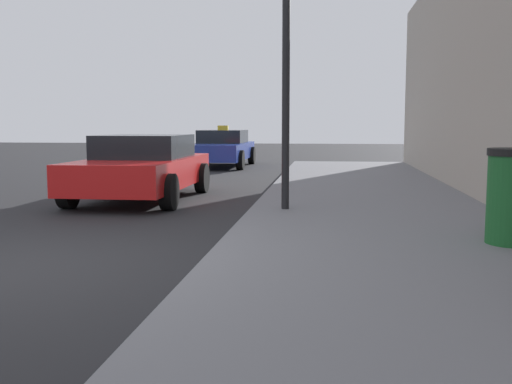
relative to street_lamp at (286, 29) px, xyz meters
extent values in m
plane|color=#232326|center=(-2.56, -3.70, -2.94)|extent=(80.00, 80.00, 0.00)
cube|color=slate|center=(1.44, -3.70, -2.86)|extent=(4.00, 32.00, 0.15)
cylinder|color=black|center=(0.00, 0.00, -0.93)|extent=(0.12, 0.12, 3.71)
cube|color=red|center=(-2.98, 2.00, -2.39)|extent=(1.83, 4.26, 0.55)
cube|color=black|center=(-2.98, 2.21, -1.89)|extent=(1.61, 1.92, 0.45)
cylinder|color=black|center=(-2.06, 0.64, -2.62)|extent=(0.22, 0.64, 0.64)
cylinder|color=black|center=(-3.89, 0.64, -2.62)|extent=(0.22, 0.64, 0.64)
cylinder|color=black|center=(-2.06, 3.36, -2.62)|extent=(0.22, 0.64, 0.64)
cylinder|color=black|center=(-3.89, 3.36, -2.62)|extent=(0.22, 0.64, 0.64)
cube|color=#233899|center=(-3.05, 11.37, -2.39)|extent=(1.72, 4.55, 0.55)
cube|color=black|center=(-3.05, 11.60, -1.89)|extent=(1.51, 2.05, 0.45)
cube|color=yellow|center=(-3.05, 11.60, -1.59)|extent=(0.36, 0.14, 0.16)
cylinder|color=black|center=(-2.19, 9.92, -2.62)|extent=(0.22, 0.64, 0.64)
cylinder|color=black|center=(-3.91, 9.92, -2.62)|extent=(0.22, 0.64, 0.64)
cylinder|color=black|center=(-2.19, 12.83, -2.62)|extent=(0.22, 0.64, 0.64)
cylinder|color=black|center=(-3.91, 12.83, -2.62)|extent=(0.22, 0.64, 0.64)
camera|label=1|loc=(0.68, -9.45, -1.45)|focal=42.35mm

